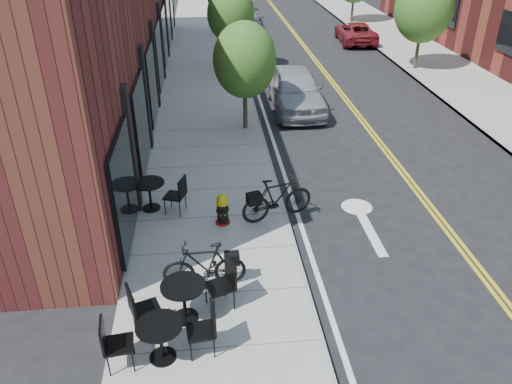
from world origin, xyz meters
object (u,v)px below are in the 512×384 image
bicycle_left (204,265)px  parked_car_c (244,15)px  bistro_set_a (184,297)px  bistro_set_c (149,192)px  parked_car_far (356,32)px  bistro_set_b (160,337)px  bicycle_right (277,198)px  parked_car_a (295,89)px  parked_car_b (250,35)px  fire_hydrant (222,209)px

bicycle_left → parked_car_c: bearing=172.6°
bistro_set_a → bistro_set_c: bearing=82.7°
parked_car_far → bistro_set_a: bearing=71.2°
bistro_set_b → bistro_set_c: size_ratio=0.99×
bicycle_right → parked_car_c: parked_car_c is taller
bistro_set_b → parked_car_a: 13.53m
parked_car_b → parked_car_a: bearing=-80.8°
parked_car_far → fire_hydrant: bearing=69.8°
bistro_set_b → parked_car_far: parked_car_far is taller
parked_car_a → bistro_set_b: bearing=-109.9°
bistro_set_b → bistro_set_c: (-0.61, 5.21, 0.00)m
parked_car_b → parked_car_c: size_ratio=0.79×
fire_hydrant → bistro_set_b: size_ratio=0.44×
bicycle_right → parked_car_b: size_ratio=0.50×
bistro_set_b → parked_car_far: size_ratio=0.44×
fire_hydrant → bicycle_left: bicycle_left is taller
fire_hydrant → parked_car_c: bearing=60.8°
parked_car_far → bicycle_left: bearing=71.2°
bistro_set_a → parked_car_far: size_ratio=0.47×
parked_car_far → bistro_set_c: bearing=64.3°
bicycle_right → bistro_set_a: bearing=128.7°
bicycle_left → parked_car_b: (3.00, 21.69, -0.01)m
bicycle_right → parked_car_b: (1.10, 19.19, -0.07)m
bicycle_right → parked_car_a: size_ratio=0.40×
bistro_set_a → parked_car_b: (3.40, 22.64, -0.02)m
fire_hydrant → bicycle_left: bearing=-124.8°
bistro_set_c → parked_car_a: parked_car_a is taller
bistro_set_b → parked_car_a: size_ratio=0.40×
bistro_set_a → fire_hydrant: bearing=54.6°
bicycle_left → bistro_set_b: (-0.79, -1.91, -0.01)m
bicycle_left → parked_car_a: 11.46m
bistro_set_a → parked_car_c: 28.99m
parked_car_a → parked_car_c: (-0.71, 17.02, -0.11)m
bistro_set_a → bistro_set_b: bistro_set_a is taller
fire_hydrant → bistro_set_c: bearing=131.1°
bistro_set_c → parked_car_c: parked_car_c is taller
parked_car_far → parked_car_c: bearing=-38.4°
bicycle_right → bistro_set_b: (-2.69, -4.41, -0.07)m
fire_hydrant → bistro_set_a: bearing=-128.2°
bistro_set_c → parked_car_b: bearing=96.8°
bicycle_right → parked_car_far: (7.55, 19.42, -0.10)m
bistro_set_c → parked_car_far: parked_car_far is taller
bicycle_right → parked_car_far: bearing=-38.8°
bistro_set_a → parked_car_c: parked_car_c is taller
bistro_set_a → parked_car_c: size_ratio=0.42×
bicycle_left → bistro_set_c: size_ratio=0.90×
fire_hydrant → bicycle_right: (1.41, 0.10, 0.18)m
bistro_set_b → parked_car_b: 23.90m
bicycle_right → parked_car_a: bearing=-30.4°
parked_car_b → bicycle_left: bearing=-92.9°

